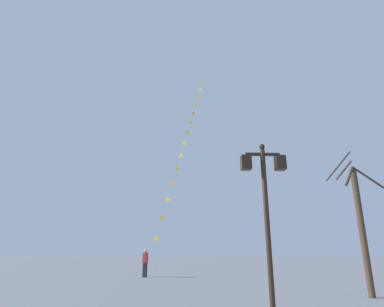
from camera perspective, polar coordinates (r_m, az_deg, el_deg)
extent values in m
plane|color=gray|center=(21.44, -0.93, -21.49)|extent=(160.00, 160.00, 0.00)
cylinder|color=black|center=(8.82, 13.50, -13.11)|extent=(0.14, 0.14, 4.43)
sphere|color=black|center=(9.25, 12.53, 1.21)|extent=(0.16, 0.16, 0.16)
cube|color=black|center=(9.18, 12.62, -0.16)|extent=(0.97, 0.08, 0.08)
cube|color=black|center=(9.00, 9.73, -1.65)|extent=(0.28, 0.28, 0.40)
cube|color=beige|center=(9.00, 9.73, -1.65)|extent=(0.19, 0.19, 0.30)
cube|color=black|center=(9.25, 15.64, -1.67)|extent=(0.28, 0.28, 0.40)
cube|color=beige|center=(9.25, 15.64, -1.67)|extent=(0.19, 0.19, 0.30)
cylinder|color=brown|center=(23.30, -8.34, -20.75)|extent=(0.06, 0.06, 0.18)
cylinder|color=silver|center=(23.97, -7.37, -17.67)|extent=(0.54, 1.53, 2.34)
cylinder|color=silver|center=(25.27, -5.93, -13.18)|extent=(0.38, 1.07, 1.63)
cylinder|color=silver|center=(26.44, -4.90, -9.85)|extent=(0.38, 1.07, 1.63)
cylinder|color=silver|center=(27.71, -3.97, -6.81)|extent=(0.38, 1.07, 1.63)
cylinder|color=silver|center=(29.06, -3.14, -4.03)|extent=(0.38, 1.07, 1.63)
cylinder|color=silver|center=(30.47, -2.39, -1.51)|extent=(0.38, 1.07, 1.63)
cylinder|color=silver|center=(31.94, -1.71, 0.78)|extent=(0.38, 1.07, 1.63)
cylinder|color=silver|center=(33.46, -1.09, 2.87)|extent=(0.38, 1.07, 1.63)
cylinder|color=silver|center=(35.02, -0.52, 4.77)|extent=(0.38, 1.07, 1.63)
cylinder|color=silver|center=(36.63, 0.00, 6.51)|extent=(0.38, 1.07, 1.63)
cylinder|color=silver|center=(38.27, 0.49, 8.10)|extent=(0.38, 1.07, 1.63)
cylinder|color=silver|center=(39.93, 0.93, 9.56)|extent=(0.38, 1.07, 1.63)
cylinder|color=silver|center=(41.63, 1.34, 10.90)|extent=(0.38, 1.07, 1.63)
cylinder|color=silver|center=(43.34, 1.73, 12.14)|extent=(0.38, 1.07, 1.63)
cube|color=yellow|center=(24.72, -6.50, -14.97)|extent=(0.43, 0.14, 0.44)
cylinder|color=yellow|center=(24.71, -6.52, -15.58)|extent=(0.03, 0.04, 0.20)
cube|color=orange|center=(25.84, -5.40, -11.48)|extent=(0.43, 0.14, 0.44)
cylinder|color=orange|center=(25.82, -5.42, -12.09)|extent=(0.02, 0.02, 0.23)
cube|color=yellow|center=(27.07, -4.42, -8.29)|extent=(0.42, 0.17, 0.44)
cylinder|color=yellow|center=(27.02, -4.44, -8.97)|extent=(0.02, 0.03, 0.32)
cube|color=orange|center=(28.37, -3.55, -5.39)|extent=(0.41, 0.18, 0.44)
cylinder|color=orange|center=(28.32, -3.55, -5.91)|extent=(0.03, 0.03, 0.20)
cube|color=yellow|center=(29.75, -2.76, -2.74)|extent=(0.44, 0.07, 0.44)
cylinder|color=yellow|center=(29.69, -2.76, -3.25)|extent=(0.02, 0.03, 0.22)
cube|color=orange|center=(31.20, -2.04, -0.34)|extent=(0.38, 0.25, 0.44)
cylinder|color=orange|center=(31.11, -2.05, -0.86)|extent=(0.03, 0.04, 0.26)
cube|color=yellow|center=(32.69, -1.39, 1.85)|extent=(0.42, 0.17, 0.44)
cylinder|color=yellow|center=(32.60, -1.39, 1.37)|extent=(0.03, 0.04, 0.25)
cube|color=orange|center=(34.24, -0.80, 3.84)|extent=(0.44, 0.08, 0.44)
cylinder|color=orange|center=(34.12, -0.80, 3.33)|extent=(0.02, 0.06, 0.32)
cube|color=yellow|center=(35.82, -0.25, 5.66)|extent=(0.44, 0.06, 0.44)
cylinder|color=yellow|center=(35.71, -0.25, 5.22)|extent=(0.02, 0.03, 0.27)
cube|color=orange|center=(37.44, 0.25, 7.32)|extent=(0.44, 0.08, 0.44)
cylinder|color=orange|center=(37.33, 0.25, 6.93)|extent=(0.02, 0.04, 0.23)
cube|color=yellow|center=(39.10, 0.71, 8.85)|extent=(0.44, 0.06, 0.44)
cylinder|color=yellow|center=(38.97, 0.71, 8.46)|extent=(0.02, 0.04, 0.26)
cube|color=orange|center=(40.78, 1.14, 10.25)|extent=(0.41, 0.17, 0.44)
cylinder|color=orange|center=(40.66, 1.14, 9.92)|extent=(0.02, 0.03, 0.20)
cube|color=yellow|center=(42.48, 1.54, 11.53)|extent=(0.41, 0.19, 0.44)
cylinder|color=yellow|center=(42.33, 1.54, 11.16)|extent=(0.03, 0.03, 0.30)
cube|color=orange|center=(44.21, 1.91, 12.72)|extent=(0.42, 0.15, 0.44)
cylinder|color=orange|center=(44.07, 1.91, 12.40)|extent=(0.02, 0.02, 0.23)
cube|color=#1E1E2D|center=(21.78, -8.52, -20.06)|extent=(0.27, 0.34, 0.90)
cube|color=#B22D26|center=(21.75, -8.43, -18.15)|extent=(0.34, 0.43, 0.60)
sphere|color=tan|center=(21.74, -8.38, -17.04)|extent=(0.22, 0.22, 0.22)
cylinder|color=#B22D26|center=(21.95, -8.19, -17.70)|extent=(0.19, 0.40, 0.50)
cylinder|color=#423323|center=(14.21, 28.37, -12.05)|extent=(0.25, 0.25, 4.84)
cylinder|color=#423323|center=(14.52, 24.92, -2.08)|extent=(1.03, 0.48, 1.20)
cylinder|color=#423323|center=(14.42, 25.77, -2.73)|extent=(0.74, 0.20, 0.82)
cylinder|color=#423323|center=(13.97, 26.58, -3.61)|extent=(0.88, 0.85, 0.97)
cylinder|color=#423323|center=(14.90, 29.22, -3.79)|extent=(1.37, 0.32, 0.88)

